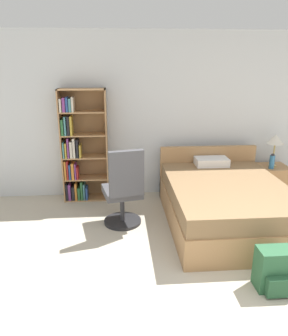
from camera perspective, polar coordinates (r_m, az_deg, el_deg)
The scene contains 8 objects.
wall_back at distance 5.38m, azimuth 6.55°, elevation 9.00°, with size 9.00×0.06×2.60m.
bookshelf at distance 5.22m, azimuth -11.19°, elevation 3.14°, with size 0.71×0.30×1.76m.
bed at distance 4.64m, azimuth 13.83°, elevation -5.72°, with size 1.54×2.08×0.85m.
office_chair at distance 4.33m, azimuth -3.55°, elevation -4.12°, with size 0.57×0.64×1.11m.
nightstand at distance 5.81m, azimuth 21.35°, elevation -2.10°, with size 0.46×0.49×0.51m.
table_lamp at distance 5.61m, azimuth 21.91°, elevation 4.51°, with size 0.26×0.26×0.53m.
water_bottle at distance 5.56m, azimuth 21.39°, elevation 1.03°, with size 0.08×0.08×0.24m.
backpack_green at distance 3.56m, azimuth 21.88°, elevation -16.23°, with size 0.35×0.30×0.43m.
Camera 1 is at (-1.01, -1.99, 2.13)m, focal length 35.00 mm.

